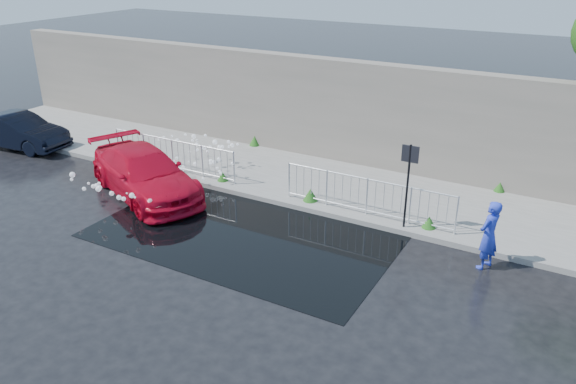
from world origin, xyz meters
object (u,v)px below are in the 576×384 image
(sign_post, at_px, (408,173))
(red_car, at_px, (145,173))
(person, at_px, (489,235))
(dark_car, at_px, (19,131))

(sign_post, distance_m, red_car, 8.02)
(person, bearing_deg, dark_car, -69.73)
(dark_car, xyz_separation_m, person, (17.44, -0.30, 0.21))
(dark_car, bearing_deg, person, -96.91)
(red_car, relative_size, dark_car, 1.23)
(red_car, bearing_deg, person, -62.38)
(sign_post, relative_size, person, 1.44)
(red_car, bearing_deg, sign_post, -55.46)
(person, bearing_deg, sign_post, -87.87)
(sign_post, xyz_separation_m, red_car, (-7.81, -1.52, -1.01))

